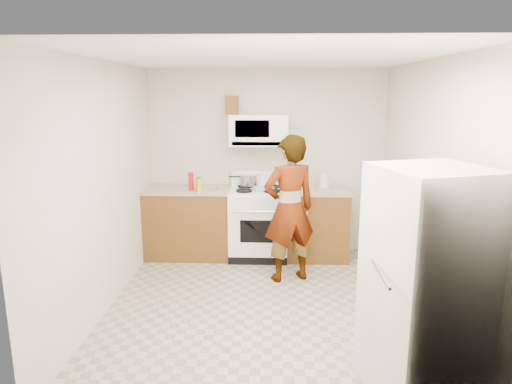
{
  "coord_description": "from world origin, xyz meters",
  "views": [
    {
      "loc": [
        0.08,
        -4.4,
        2.19
      ],
      "look_at": [
        -0.1,
        0.55,
        1.1
      ],
      "focal_mm": 32.0,
      "sensor_mm": 36.0,
      "label": 1
    }
  ],
  "objects_px": {
    "person": "(289,209)",
    "saucepan": "(248,180)",
    "microwave": "(259,130)",
    "kettle": "(324,181)",
    "fridge": "(425,285)",
    "gas_range": "(258,222)"
  },
  "relations": [
    {
      "from": "fridge",
      "to": "saucepan",
      "type": "bearing_deg",
      "value": 97.69
    },
    {
      "from": "person",
      "to": "saucepan",
      "type": "relative_size",
      "value": 7.0
    },
    {
      "from": "microwave",
      "to": "fridge",
      "type": "distance_m",
      "value": 3.33
    },
    {
      "from": "gas_range",
      "to": "microwave",
      "type": "height_order",
      "value": "microwave"
    },
    {
      "from": "saucepan",
      "to": "fridge",
      "type": "bearing_deg",
      "value": -64.82
    },
    {
      "from": "gas_range",
      "to": "person",
      "type": "distance_m",
      "value": 0.94
    },
    {
      "from": "fridge",
      "to": "kettle",
      "type": "relative_size",
      "value": 10.52
    },
    {
      "from": "gas_range",
      "to": "kettle",
      "type": "distance_m",
      "value": 1.03
    },
    {
      "from": "person",
      "to": "kettle",
      "type": "xyz_separation_m",
      "value": [
        0.5,
        0.9,
        0.15
      ]
    },
    {
      "from": "kettle",
      "to": "saucepan",
      "type": "bearing_deg",
      "value": -165.6
    },
    {
      "from": "person",
      "to": "kettle",
      "type": "relative_size",
      "value": 10.69
    },
    {
      "from": "gas_range",
      "to": "fridge",
      "type": "height_order",
      "value": "fridge"
    },
    {
      "from": "microwave",
      "to": "saucepan",
      "type": "relative_size",
      "value": 3.08
    },
    {
      "from": "gas_range",
      "to": "kettle",
      "type": "height_order",
      "value": "gas_range"
    },
    {
      "from": "fridge",
      "to": "saucepan",
      "type": "height_order",
      "value": "fridge"
    },
    {
      "from": "gas_range",
      "to": "fridge",
      "type": "xyz_separation_m",
      "value": [
        1.27,
        -2.83,
        0.36
      ]
    },
    {
      "from": "fridge",
      "to": "saucepan",
      "type": "distance_m",
      "value": 3.32
    },
    {
      "from": "microwave",
      "to": "fridge",
      "type": "xyz_separation_m",
      "value": [
        1.27,
        -2.96,
        -0.85
      ]
    },
    {
      "from": "kettle",
      "to": "saucepan",
      "type": "height_order",
      "value": "kettle"
    },
    {
      "from": "person",
      "to": "fridge",
      "type": "distance_m",
      "value": 2.25
    },
    {
      "from": "gas_range",
      "to": "person",
      "type": "bearing_deg",
      "value": -63.56
    },
    {
      "from": "microwave",
      "to": "kettle",
      "type": "height_order",
      "value": "microwave"
    }
  ]
}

